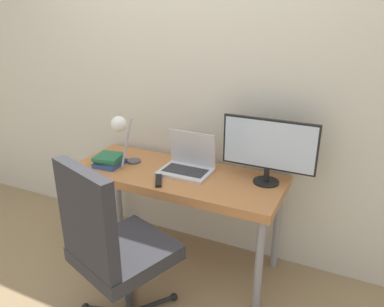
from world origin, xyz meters
TOP-DOWN VIEW (x-y plane):
  - ground_plane at (0.00, 0.00)m, footprint 12.00×12.00m
  - wall_back at (0.00, 0.65)m, footprint 8.00×0.05m
  - desk at (0.00, 0.29)m, footprint 1.51×0.59m
  - laptop at (0.06, 0.36)m, footprint 0.35×0.26m
  - monitor at (0.61, 0.41)m, footprint 0.61×0.17m
  - desk_lamp at (-0.37, 0.20)m, footprint 0.11×0.26m
  - office_chair at (-0.03, -0.43)m, footprint 0.63×0.65m
  - book_stack at (-0.50, 0.20)m, footprint 0.21×0.21m
  - tv_remote at (-0.03, 0.11)m, footprint 0.12×0.17m

SIDE VIEW (x-z plane):
  - ground_plane at x=0.00m, z-range 0.00..0.00m
  - office_chair at x=-0.03m, z-range 0.05..1.13m
  - desk at x=0.00m, z-range 0.29..1.01m
  - tv_remote at x=-0.03m, z-range 0.72..0.74m
  - book_stack at x=-0.50m, z-range 0.72..0.80m
  - laptop at x=0.06m, z-range 0.64..0.91m
  - monitor at x=0.61m, z-range 0.75..1.19m
  - desk_lamp at x=-0.37m, z-range 0.82..1.22m
  - wall_back at x=0.00m, z-range 0.00..2.60m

